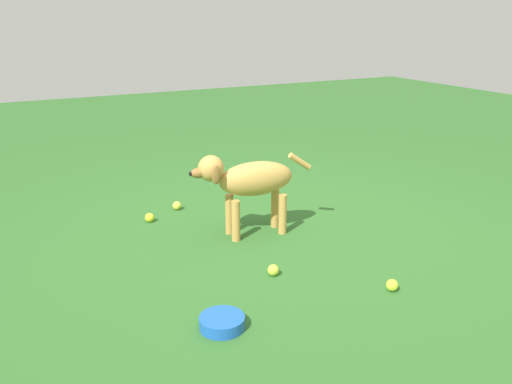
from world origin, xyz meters
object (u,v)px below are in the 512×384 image
object	(u,v)px
tennis_ball_3	(150,218)
water_bowl	(222,322)
dog	(249,181)
tennis_ball_1	(177,206)
tennis_ball_2	(392,285)
tennis_ball_0	(273,270)

from	to	relation	value
tennis_ball_3	water_bowl	world-z (taller)	tennis_ball_3
dog	tennis_ball_1	bearing A→B (deg)	-62.19
tennis_ball_2	water_bowl	bearing A→B (deg)	-5.45
dog	water_bowl	xyz separation A→B (m)	(0.63, 0.96, -0.35)
tennis_ball_0	tennis_ball_1	size ratio (longest dim) A/B	1.00
tennis_ball_0	tennis_ball_2	xyz separation A→B (m)	(-0.49, 0.45, 0.00)
tennis_ball_1	water_bowl	size ratio (longest dim) A/B	0.30
water_bowl	tennis_ball_0	bearing A→B (deg)	-143.14
tennis_ball_2	tennis_ball_3	bearing A→B (deg)	-61.25
tennis_ball_1	tennis_ball_0	bearing A→B (deg)	95.68
dog	tennis_ball_3	distance (m)	0.83
dog	tennis_ball_1	world-z (taller)	dog
water_bowl	dog	bearing A→B (deg)	-123.18
tennis_ball_1	tennis_ball_2	size ratio (longest dim) A/B	1.00
dog	tennis_ball_2	world-z (taller)	dog
tennis_ball_1	tennis_ball_2	xyz separation A→B (m)	(-0.61, 1.74, 0.00)
dog	tennis_ball_1	distance (m)	0.81
dog	tennis_ball_0	bearing A→B (deg)	82.09
tennis_ball_1	water_bowl	distance (m)	1.68
tennis_ball_0	tennis_ball_2	world-z (taller)	same
tennis_ball_0	water_bowl	size ratio (longest dim) A/B	0.30
tennis_ball_1	water_bowl	xyz separation A→B (m)	(0.35, 1.65, -0.00)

